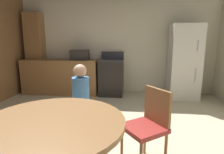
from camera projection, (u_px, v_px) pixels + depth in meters
wall_back at (117, 42)px, 4.92m from camera, size 5.44×0.12×2.70m
kitchen_counter at (62, 76)px, 4.86m from camera, size 1.97×0.60×0.90m
pantry_column at (36, 53)px, 5.01m from camera, size 0.44×0.36×2.10m
oven_range at (111, 77)px, 4.71m from camera, size 0.60×0.60×1.10m
refrigerator at (184, 62)px, 4.38m from camera, size 0.68×0.68×1.76m
microwave at (80, 55)px, 4.69m from camera, size 0.44×0.32×0.26m
dining_table at (53, 139)px, 1.48m from camera, size 1.17×1.17×0.76m
chair_northeast at (149, 122)px, 2.00m from camera, size 0.56×0.56×0.87m
person_child at (81, 103)px, 2.40m from camera, size 0.23×0.23×1.09m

